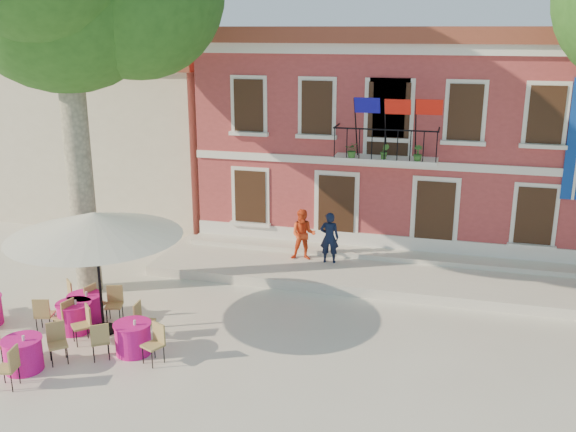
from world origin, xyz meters
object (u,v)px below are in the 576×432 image
Objects in this scene: cafe_table_0 at (85,307)px; cafe_table_3 at (75,315)px; patio_umbrella at (95,225)px; cafe_table_4 at (133,337)px; pedestrian_orange at (303,235)px; pedestrian_navy at (329,238)px; cafe_table_1 at (23,353)px.

cafe_table_0 is 1.01× the size of cafe_table_3.
cafe_table_4 is at bearing -32.92° from patio_umbrella.
pedestrian_orange is 7.07m from cafe_table_0.
pedestrian_navy is 0.88× the size of cafe_table_4.
cafe_table_1 and cafe_table_4 have the same top height.
cafe_table_0 is at bearing 153.26° from patio_umbrella.
pedestrian_navy is at bearing 55.15° from cafe_table_1.
pedestrian_navy is 7.37m from cafe_table_4.
cafe_table_4 is at bearing -30.80° from cafe_table_0.
patio_umbrella is 2.55m from cafe_table_0.
pedestrian_navy reaches higher than cafe_table_3.
cafe_table_1 is 2.02m from cafe_table_3.
patio_umbrella is 2.28× the size of cafe_table_4.
pedestrian_orange is 0.91× the size of cafe_table_0.
pedestrian_navy is at bearing -12.03° from pedestrian_orange.
patio_umbrella is 2.87m from cafe_table_4.
pedestrian_navy is 0.99× the size of pedestrian_orange.
pedestrian_orange reaches higher than pedestrian_navy.
pedestrian_orange reaches higher than cafe_table_4.
pedestrian_navy is 0.90× the size of cafe_table_0.
cafe_table_1 is (-0.72, -2.19, -2.42)m from patio_umbrella.
cafe_table_3 is (-4.57, -5.86, -0.70)m from pedestrian_orange.
patio_umbrella reaches higher than pedestrian_navy.
cafe_table_1 is at bearing 48.45° from pedestrian_navy.
pedestrian_navy is 0.86m from pedestrian_orange.
pedestrian_orange is 7.06m from cafe_table_4.
patio_umbrella is 2.32× the size of cafe_table_1.
patio_umbrella reaches higher than pedestrian_orange.
cafe_table_3 is at bearing 89.48° from cafe_table_1.
cafe_table_0 is 0.98× the size of cafe_table_4.
patio_umbrella is 2.58× the size of pedestrian_orange.
pedestrian_orange is at bearing 68.52° from cafe_table_4.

